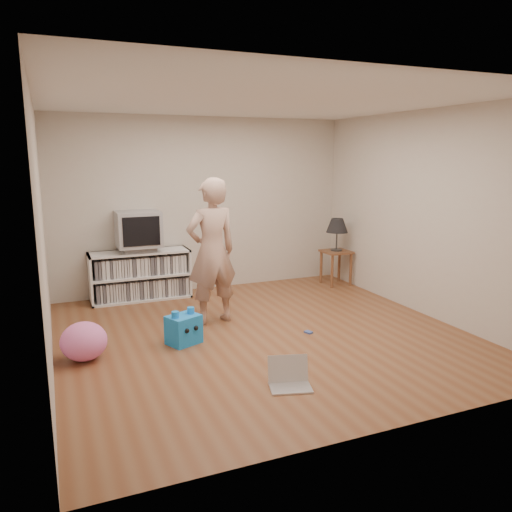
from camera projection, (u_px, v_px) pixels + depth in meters
The scene contains 13 objects.
ground at pixel (262, 334), 5.77m from camera, with size 4.50×4.50×0.00m, color brown.
walls at pixel (263, 223), 5.51m from camera, with size 4.52×4.52×2.60m.
ceiling at pixel (263, 100), 5.25m from camera, with size 4.50×4.50×0.01m, color white.
media_unit at pixel (140, 275), 7.15m from camera, with size 1.40×0.45×0.70m.
dvd_deck at pixel (139, 249), 7.06m from camera, with size 0.45×0.35×0.07m, color gray.
crt_tv at pixel (138, 229), 7.00m from camera, with size 0.60×0.53×0.50m.
side_table at pixel (336, 259), 7.93m from camera, with size 0.42×0.42×0.55m.
table_lamp at pixel (337, 226), 7.82m from camera, with size 0.34×0.34×0.52m.
person at pixel (212, 252), 6.02m from camera, with size 0.65×0.43×1.78m, color tan.
laptop at pixel (289, 378), 4.47m from camera, with size 0.43×0.38×0.25m.
playing_cards at pixel (308, 332), 5.81m from camera, with size 0.07×0.09×0.02m, color #405BAD.
plush_blue at pixel (184, 329), 5.46m from camera, with size 0.41×0.38×0.39m.
plush_pink at pixel (84, 341), 5.01m from camera, with size 0.46×0.46×0.39m, color pink.
Camera 1 is at (-2.18, -5.02, 2.03)m, focal length 35.00 mm.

